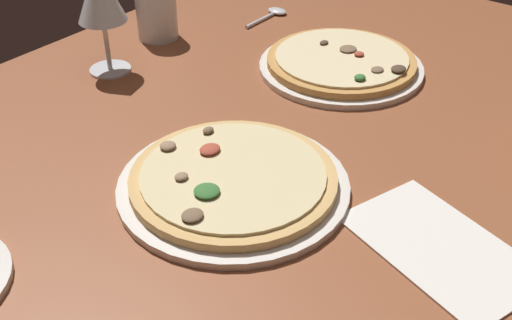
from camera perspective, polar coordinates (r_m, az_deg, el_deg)
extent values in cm
cube|color=brown|center=(84.25, 1.89, -2.01)|extent=(150.00, 110.00, 4.00)
cylinder|color=silver|center=(79.54, -2.01, -2.31)|extent=(28.73, 28.73, 1.00)
cylinder|color=tan|center=(78.88, -2.02, -1.67)|extent=(25.60, 25.60, 1.20)
cylinder|color=beige|center=(78.41, -2.04, -1.20)|extent=(22.81, 22.81, 0.40)
ellipsoid|color=#937556|center=(83.17, -7.82, 1.27)|extent=(2.13, 2.03, 0.72)
ellipsoid|color=brown|center=(85.78, -4.26, 2.65)|extent=(1.70, 1.26, 0.70)
ellipsoid|color=brown|center=(71.82, -5.90, -4.75)|extent=(2.62, 2.36, 0.67)
ellipsoid|color=#387033|center=(74.86, -4.38, -2.74)|extent=(3.10, 3.07, 0.72)
ellipsoid|color=#937556|center=(77.51, -6.63, -1.46)|extent=(1.74, 1.55, 0.63)
ellipsoid|color=#AD4733|center=(81.95, -4.11, 0.96)|extent=(2.86, 2.45, 0.70)
cylinder|color=silver|center=(108.13, 7.51, 8.15)|extent=(26.96, 26.96, 1.00)
cylinder|color=#C68C47|center=(107.64, 7.56, 8.67)|extent=(24.44, 24.44, 1.20)
cylinder|color=beige|center=(107.30, 7.59, 9.06)|extent=(21.76, 21.76, 0.40)
ellipsoid|color=#4C3828|center=(103.61, 12.52, 7.89)|extent=(2.66, 2.26, 0.72)
ellipsoid|color=#AD4733|center=(107.50, 9.12, 9.27)|extent=(1.65, 1.60, 0.62)
ellipsoid|color=#387033|center=(99.87, 9.19, 7.24)|extent=(1.88, 1.70, 0.77)
ellipsoid|color=brown|center=(103.11, 10.70, 7.88)|extent=(2.24, 1.89, 0.42)
ellipsoid|color=brown|center=(109.17, 8.16, 9.73)|extent=(3.07, 2.74, 0.48)
ellipsoid|color=#4C3828|center=(110.96, 6.04, 10.31)|extent=(1.82, 1.29, 0.46)
cylinder|color=silver|center=(109.82, -12.77, 7.83)|extent=(6.76, 6.76, 0.40)
cylinder|color=silver|center=(107.96, -13.07, 9.90)|extent=(0.80, 0.80, 8.39)
cone|color=maroon|center=(105.62, -13.51, 12.92)|extent=(2.94, 2.94, 3.90)
cylinder|color=silver|center=(118.77, -8.81, 12.81)|extent=(7.28, 7.28, 9.56)
cylinder|color=silver|center=(119.28, -8.75, 12.20)|extent=(6.70, 6.70, 6.82)
cube|color=white|center=(74.28, 15.98, -7.43)|extent=(18.71, 23.92, 0.30)
ellipsoid|color=silver|center=(129.60, 1.89, 13.05)|extent=(2.81, 4.01, 1.00)
cylinder|color=silver|center=(126.07, 0.55, 12.35)|extent=(9.67, 0.72, 0.70)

